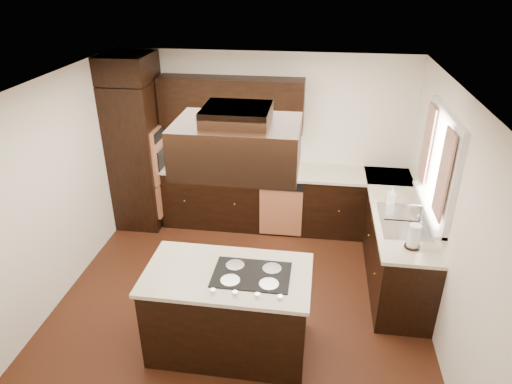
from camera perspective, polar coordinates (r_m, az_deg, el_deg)
floor at (r=5.49m, az=-1.95°, el=-13.67°), size 4.20×4.20×0.02m
ceiling at (r=4.31m, az=-2.48°, el=12.79°), size 4.20×4.20×0.02m
wall_back at (r=6.68m, az=0.94°, el=6.60°), size 4.20×0.02×2.50m
wall_front at (r=3.14m, az=-9.24°, el=-20.71°), size 4.20×0.02×2.50m
wall_left at (r=5.51m, az=-24.33°, el=-0.43°), size 0.02×4.20×2.50m
wall_right at (r=4.90m, az=22.96°, el=-3.53°), size 0.02×4.20×2.50m
oven_column at (r=6.81m, az=-14.54°, el=4.43°), size 0.65×0.75×2.12m
wall_oven_face at (r=6.67m, az=-11.79°, el=4.81°), size 0.05×0.62×0.78m
base_cabinets_back at (r=6.72m, az=0.86°, el=-0.82°), size 2.93×0.60×0.88m
base_cabinets_right at (r=5.99m, az=16.83°, el=-5.81°), size 0.60×2.40×0.88m
countertop_back at (r=6.51m, az=0.87°, el=2.71°), size 2.93×0.63×0.04m
countertop_right at (r=5.76m, az=17.28°, el=-1.93°), size 0.63×2.40×0.04m
upper_cabinets at (r=6.40m, az=-3.12°, el=10.94°), size 2.00×0.34×0.72m
dishwasher_front at (r=6.46m, az=3.11°, el=-2.53°), size 0.60×0.05×0.72m
window_frame at (r=5.20m, az=21.98°, el=3.34°), size 0.06×1.32×1.12m
window_pane at (r=5.21m, az=22.28°, el=3.31°), size 0.00×1.20×1.00m
curtain_left at (r=4.80m, az=22.41°, el=1.97°), size 0.02×0.34×0.90m
curtain_right at (r=5.55m, az=20.58°, el=5.56°), size 0.02×0.34×0.90m
sink_rim at (r=5.45m, az=17.95°, el=-3.46°), size 0.52×0.84×0.01m
island at (r=4.69m, az=-3.44°, el=-14.76°), size 1.54×0.85×0.88m
island_top at (r=4.40m, az=-3.60°, el=-10.27°), size 1.60×0.91×0.04m
cooktop at (r=4.35m, az=-0.56°, el=-10.28°), size 0.73×0.49×0.01m
range_hood at (r=3.88m, az=-2.35°, el=5.78°), size 1.05×0.72×0.42m
hood_duct at (r=3.79m, az=-2.42°, el=9.67°), size 0.55×0.50×0.13m
blender_base at (r=6.67m, az=-8.92°, el=3.67°), size 0.15×0.15×0.10m
blender_pitcher at (r=6.61m, az=-9.03°, el=5.11°), size 0.13×0.13×0.26m
spice_rack at (r=6.50m, az=-5.11°, el=4.06°), size 0.33×0.18×0.26m
mixing_bowl at (r=6.65m, az=-8.59°, el=3.44°), size 0.32×0.32×0.06m
soap_bottle at (r=5.76m, az=16.54°, el=-0.40°), size 0.10×0.10×0.22m
paper_towel at (r=4.93m, az=19.12°, el=-5.28°), size 0.16×0.16×0.27m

